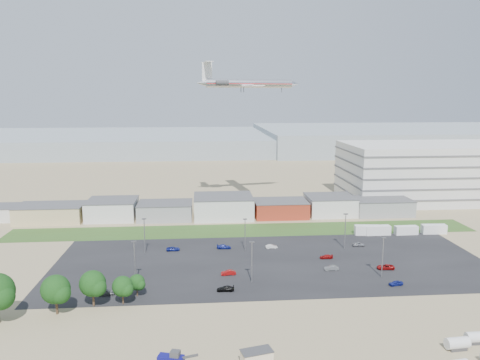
{
  "coord_description": "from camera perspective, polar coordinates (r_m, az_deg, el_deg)",
  "views": [
    {
      "loc": [
        -13.85,
        -103.4,
        45.64
      ],
      "look_at": [
        -3.58,
        22.0,
        23.09
      ],
      "focal_mm": 35.0,
      "sensor_mm": 36.0,
      "label": 1
    }
  ],
  "objects": [
    {
      "name": "lightpole_front_m",
      "position": [
        117.34,
        1.45,
        -9.97
      ],
      "size": [
        1.24,
        0.52,
        10.53
      ],
      "primitive_type": null,
      "color": "slate",
      "rests_on": "ground"
    },
    {
      "name": "parked_car_10",
      "position": [
        116.26,
        -16.0,
        -13.02
      ],
      "size": [
        4.52,
        1.86,
        1.31
      ],
      "primitive_type": "imported",
      "rotation": [
        0.0,
        0.0,
        1.58
      ],
      "color": "#595B5E",
      "rests_on": "ground"
    },
    {
      "name": "box_trailer_b",
      "position": [
        163.68,
        16.43,
        -5.89
      ],
      "size": [
        8.34,
        2.62,
        3.13
      ],
      "primitive_type": null,
      "rotation": [
        0.0,
        0.0,
        0.0
      ],
      "color": "silver",
      "rests_on": "ground"
    },
    {
      "name": "lightpole_back_m",
      "position": [
        140.58,
        0.62,
        -6.68
      ],
      "size": [
        1.15,
        0.48,
        9.82
      ],
      "primitive_type": null,
      "color": "slate",
      "rests_on": "ground"
    },
    {
      "name": "box_trailer_c",
      "position": [
        167.09,
        19.59,
        -5.78
      ],
      "size": [
        7.73,
        2.63,
        2.87
      ],
      "primitive_type": null,
      "rotation": [
        0.0,
        0.0,
        0.03
      ],
      "color": "silver",
      "rests_on": "ground"
    },
    {
      "name": "tree_mid",
      "position": [
        109.92,
        -17.52,
        -12.25
      ],
      "size": [
        6.15,
        6.15,
        9.23
      ],
      "primitive_type": null,
      "color": "black",
      "rests_on": "ground"
    },
    {
      "name": "telehandler",
      "position": [
        86.3,
        -8.43,
        -20.73
      ],
      "size": [
        7.51,
        4.2,
        2.97
      ],
      "primitive_type": null,
      "rotation": [
        0.0,
        0.0,
        -0.27
      ],
      "color": "#0C0B5F",
      "rests_on": "ground"
    },
    {
      "name": "storage_tank_ne",
      "position": [
        102.39,
        26.88,
        -16.72
      ],
      "size": [
        4.08,
        2.06,
        2.44
      ],
      "primitive_type": null,
      "rotation": [
        0.0,
        0.0,
        0.01
      ],
      "color": "silver",
      "rests_on": "ground"
    },
    {
      "name": "portable_shed",
      "position": [
        86.0,
        2.05,
        -20.83
      ],
      "size": [
        5.95,
        4.05,
        2.73
      ],
      "primitive_type": null,
      "rotation": [
        0.0,
        0.0,
        0.25
      ],
      "color": "beige",
      "rests_on": "ground"
    },
    {
      "name": "lightpole_back_l",
      "position": [
        140.72,
        -11.55,
        -6.71
      ],
      "size": [
        1.25,
        0.52,
        10.6
      ],
      "primitive_type": null,
      "color": "slate",
      "rests_on": "ground"
    },
    {
      "name": "tree_near",
      "position": [
        113.04,
        -12.46,
        -12.27
      ],
      "size": [
        3.96,
        3.96,
        5.94
      ],
      "primitive_type": null,
      "color": "black",
      "rests_on": "ground"
    },
    {
      "name": "lightpole_front_r",
      "position": [
        125.84,
        16.98,
        -9.01
      ],
      "size": [
        1.24,
        0.52,
        10.56
      ],
      "primitive_type": null,
      "color": "slate",
      "rests_on": "ground"
    },
    {
      "name": "box_trailer_d",
      "position": [
        171.47,
        22.55,
        -5.54
      ],
      "size": [
        8.26,
        2.84,
        3.07
      ],
      "primitive_type": null,
      "rotation": [
        0.0,
        0.0,
        -0.04
      ],
      "color": "silver",
      "rests_on": "ground"
    },
    {
      "name": "building_row",
      "position": [
        179.33,
        -5.57,
        -3.32
      ],
      "size": [
        170.0,
        20.0,
        8.0
      ],
      "primitive_type": null,
      "color": "silver",
      "rests_on": "ground"
    },
    {
      "name": "tree_left",
      "position": [
        108.61,
        -21.55,
        -12.62
      ],
      "size": [
        6.53,
        6.53,
        9.8
      ],
      "primitive_type": null,
      "color": "black",
      "rests_on": "ground"
    },
    {
      "name": "parked_car_6",
      "position": [
        143.53,
        -1.98,
        -8.12
      ],
      "size": [
        4.42,
        2.03,
        1.25
      ],
      "primitive_type": "imported",
      "rotation": [
        0.0,
        0.0,
        1.51
      ],
      "color": "navy",
      "rests_on": "ground"
    },
    {
      "name": "parked_car_11",
      "position": [
        144.06,
        3.86,
        -8.09
      ],
      "size": [
        3.57,
        1.35,
        1.17
      ],
      "primitive_type": "imported",
      "rotation": [
        0.0,
        0.0,
        1.6
      ],
      "color": "silver",
      "rests_on": "ground"
    },
    {
      "name": "parked_car_12",
      "position": [
        137.37,
        10.47,
        -9.18
      ],
      "size": [
        3.76,
        1.59,
        1.08
      ],
      "primitive_type": "imported",
      "rotation": [
        0.0,
        0.0,
        -1.59
      ],
      "color": "maroon",
      "rests_on": "ground"
    },
    {
      "name": "lightpole_front_l",
      "position": [
        119.98,
        -12.71,
        -9.72
      ],
      "size": [
        1.26,
        0.52,
        10.69
      ],
      "primitive_type": null,
      "color": "slate",
      "rests_on": "ground"
    },
    {
      "name": "tree_right",
      "position": [
        109.53,
        -14.13,
        -12.7
      ],
      "size": [
        4.88,
        4.88,
        7.32
      ],
      "primitive_type": null,
      "color": "black",
      "rests_on": "ground"
    },
    {
      "name": "parking_garage",
      "position": [
        226.37,
        22.69,
        0.95
      ],
      "size": [
        80.0,
        40.0,
        25.0
      ],
      "primitive_type": "cube",
      "color": "silver",
      "rests_on": "ground"
    },
    {
      "name": "parked_car_2",
      "position": [
        123.19,
        18.46,
        -11.84
      ],
      "size": [
        3.66,
        1.88,
        1.19
      ],
      "primitive_type": "imported",
      "rotation": [
        0.0,
        0.0,
        -1.43
      ],
      "color": "navy",
      "rests_on": "ground"
    },
    {
      "name": "parked_car_1",
      "position": [
        128.88,
        11.08,
        -10.48
      ],
      "size": [
        3.8,
        1.39,
        1.24
      ],
      "primitive_type": "imported",
      "rotation": [
        0.0,
        0.0,
        -1.59
      ],
      "color": "#595B5E",
      "rests_on": "ground"
    },
    {
      "name": "box_trailer_a",
      "position": [
        162.78,
        15.28,
        -5.91
      ],
      "size": [
        8.66,
        3.41,
        3.17
      ],
      "primitive_type": null,
      "rotation": [
        0.0,
        0.0,
        -0.09
      ],
      "color": "silver",
      "rests_on": "ground"
    },
    {
      "name": "parked_car_9",
      "position": [
        143.12,
        -8.15,
        -8.3
      ],
      "size": [
        4.1,
        1.98,
        1.13
      ],
      "primitive_type": "imported",
      "rotation": [
        0.0,
        0.0,
        1.6
      ],
      "color": "navy",
      "rests_on": "ground"
    },
    {
      "name": "grass_strip",
      "position": [
        162.55,
        0.4,
        -6.14
      ],
      "size": [
        160.0,
        16.0,
        0.02
      ],
      "primitive_type": "cube",
      "color": "#354F1D",
      "rests_on": "ground"
    },
    {
      "name": "hills_backdrop",
      "position": [
        423.85,
        2.65,
        4.58
      ],
      "size": [
        700.0,
        200.0,
        9.0
      ],
      "primitive_type": null,
      "color": "gray",
      "rests_on": "ground"
    },
    {
      "name": "parked_car_4",
      "position": [
        123.45,
        -1.42,
        -11.22
      ],
      "size": [
        3.96,
        1.7,
        1.27
      ],
      "primitive_type": "imported",
      "rotation": [
        0.0,
        0.0,
        -1.48
      ],
      "color": "maroon",
      "rests_on": "ground"
    },
    {
      "name": "parked_car_3",
      "position": [
        114.08,
        -1.79,
        -13.1
      ],
      "size": [
        4.26,
        1.9,
        1.21
      ],
      "primitive_type": "imported",
      "rotation": [
        0.0,
        0.0,
        -1.62
      ],
      "color": "black",
      "rests_on": "ground"
    },
    {
      "name": "ground",
      "position": [
        113.87,
        2.78,
        -13.48
      ],
      "size": [
        700.0,
        700.0,
        0.0
      ],
      "primitive_type": "plane",
      "color": "#988460",
      "rests_on": "ground"
    },
    {
      "name": "parked_car_0",
      "position": [
        133.07,
        17.32,
        -10.09
      ],
      "size": [
        4.71,
        2.38,
        1.28
      ],
      "primitive_type": "imported",
      "rotation": [
        0.0,
        0.0,
        -1.63
      ],
      "color": "maroon",
      "rests_on": "ground"
    },
    {
      "name": "airliner",
      "position": [
        198.37,
        1.16,
        11.7
      ],
      "size": [
        50.15,
        38.85,
        13.31
      ],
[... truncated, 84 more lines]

